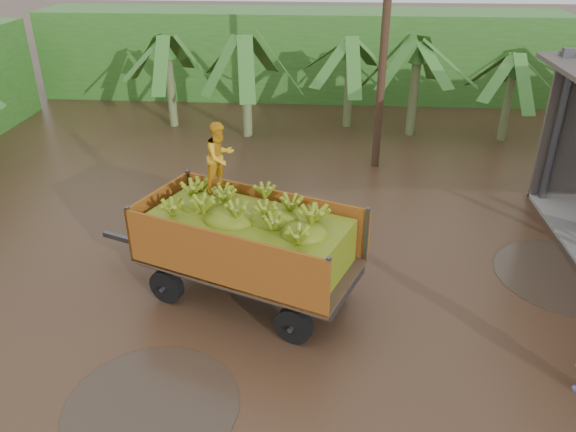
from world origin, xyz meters
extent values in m
plane|color=black|center=(0.00, 0.00, 0.00)|extent=(100.00, 100.00, 0.00)
cube|color=#2D661E|center=(-2.00, 16.00, 1.80)|extent=(22.00, 3.00, 3.60)
cube|color=#47474C|center=(-4.90, 1.74, 0.52)|extent=(1.62, 0.73, 0.11)
imported|color=gold|center=(-2.79, 1.49, 2.69)|extent=(0.85, 0.88, 1.43)
cylinder|color=#47301E|center=(0.85, 7.90, 3.77)|extent=(0.24, 0.24, 7.53)
camera|label=1|loc=(-0.68, -8.78, 6.79)|focal=35.00mm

